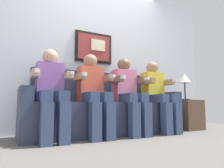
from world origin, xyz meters
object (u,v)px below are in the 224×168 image
Objects in this scene: person_rightmost at (158,93)px; person_leftmost at (51,89)px; couch at (106,112)px; person_right_center at (128,92)px; person_left_center at (93,90)px; spare_remote_on_table at (190,99)px; table_lamp at (185,79)px; side_table_right at (187,115)px.

person_leftmost is at bearing -179.98° from person_rightmost.
person_leftmost and person_rightmost have the same top height.
couch is 0.43m from person_right_center.
spare_remote_on_table is (1.79, 0.02, -0.10)m from person_left_center.
table_lamp is (1.20, 0.07, 0.25)m from person_right_center.
person_leftmost is 0.54m from person_left_center.
person_leftmost is 2.33m from side_table_right.
person_leftmost is at bearing 180.00° from person_right_center.
spare_remote_on_table is at bearing 1.13° from person_right_center.
person_leftmost and person_left_center have the same top height.
person_rightmost reaches higher than spare_remote_on_table.
spare_remote_on_table is (0.02, -0.04, 0.26)m from side_table_right.
side_table_right is (1.50, -0.11, -0.06)m from couch.
person_right_center reaches higher than spare_remote_on_table.
couch is at bearing 147.89° from person_right_center.
person_leftmost reaches higher than table_lamp.
person_left_center is 8.54× the size of spare_remote_on_table.
person_leftmost is 2.33m from spare_remote_on_table.
couch is 2.07× the size of person_left_center.
table_lamp reaches higher than spare_remote_on_table.
spare_remote_on_table is at bearing -34.83° from table_lamp.
couch is 0.43m from person_left_center.
side_table_right is at bearing 1.53° from person_leftmost.
person_left_center is 2.41× the size of table_lamp.
side_table_right is at bearing -4.09° from couch.
table_lamp is at bearing 1.64° from person_leftmost.
person_rightmost is at bearing 0.02° from person_left_center.
person_rightmost is (0.81, -0.17, 0.29)m from couch.
person_left_center is at bearing -147.90° from couch.
person_leftmost is 1.00× the size of person_rightmost.
side_table_right is at bearing 5.04° from person_rightmost.
couch is 1.54m from spare_remote_on_table.
person_leftmost is at bearing -168.19° from couch.
side_table_right is (0.69, 0.06, -0.36)m from person_rightmost.
person_rightmost is 2.22× the size of side_table_right.
couch is 2.07× the size of person_rightmost.
person_leftmost is 1.00× the size of person_left_center.
person_left_center is 1.80m from side_table_right.
person_leftmost reaches higher than side_table_right.
person_rightmost is 2.41× the size of table_lamp.
person_right_center is 0.54m from person_rightmost.
person_left_center is at bearing -177.85° from table_lamp.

